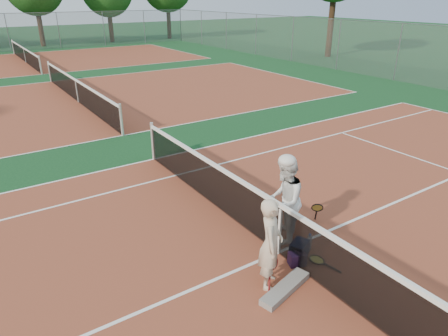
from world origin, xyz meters
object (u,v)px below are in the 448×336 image
at_px(player_a, 271,244).
at_px(water_bottle, 309,243).
at_px(sports_bag_purple, 297,259).
at_px(racket_red, 270,269).
at_px(racket_black_held, 317,214).
at_px(net_main, 280,229).
at_px(sports_bag_navy, 299,249).
at_px(player_b, 284,201).
at_px(racket_spare, 317,261).

bearing_deg(player_a, water_bottle, -33.92).
bearing_deg(sports_bag_purple, player_a, -171.02).
xyz_separation_m(racket_red, racket_black_held, (1.94, 0.86, -0.00)).
bearing_deg(net_main, player_a, -140.99).
relative_size(racket_black_held, sports_bag_purple, 1.82).
bearing_deg(net_main, racket_red, -140.46).
height_order(racket_red, sports_bag_purple, racket_red).
relative_size(player_a, water_bottle, 5.20).
relative_size(racket_red, racket_black_held, 1.01).
relative_size(racket_red, water_bottle, 1.79).
relative_size(sports_bag_navy, water_bottle, 1.25).
xyz_separation_m(player_b, racket_red, (-1.02, -0.85, -0.58)).
xyz_separation_m(racket_black_held, racket_spare, (-0.90, -0.91, -0.22)).
height_order(player_b, sports_bag_purple, player_b).
height_order(net_main, water_bottle, net_main).
distance_m(racket_spare, sports_bag_navy, 0.36).
xyz_separation_m(player_a, racket_red, (0.03, 0.01, -0.51)).
xyz_separation_m(player_a, sports_bag_navy, (0.94, 0.28, -0.63)).
distance_m(net_main, racket_red, 0.90).
bearing_deg(racket_red, sports_bag_purple, -40.34).
bearing_deg(racket_red, player_b, -8.65).
xyz_separation_m(player_b, racket_spare, (0.03, -0.90, -0.81)).
bearing_deg(racket_red, water_bottle, -33.80).
bearing_deg(player_b, racket_black_held, 139.67).
relative_size(racket_spare, sports_bag_purple, 2.06).
relative_size(sports_bag_navy, sports_bag_purple, 1.28).
relative_size(player_b, water_bottle, 5.68).
xyz_separation_m(racket_black_held, water_bottle, (-0.73, -0.54, -0.12)).
height_order(racket_spare, water_bottle, water_bottle).
relative_size(player_a, racket_spare, 2.60).
bearing_deg(sports_bag_navy, racket_spare, -67.48).
distance_m(player_b, sports_bag_navy, 0.92).
xyz_separation_m(net_main, water_bottle, (0.54, -0.23, -0.36)).
distance_m(racket_red, water_bottle, 1.26).
bearing_deg(sports_bag_navy, racket_black_held, 29.85).
distance_m(racket_black_held, sports_bag_purple, 1.45).
xyz_separation_m(player_a, racket_spare, (1.07, -0.04, -0.74)).
xyz_separation_m(sports_bag_navy, sports_bag_purple, (-0.20, -0.17, -0.03)).
relative_size(net_main, racket_spare, 18.29).
height_order(player_a, water_bottle, player_a).
bearing_deg(water_bottle, net_main, 157.05).
height_order(racket_red, racket_spare, racket_red).
xyz_separation_m(player_a, water_bottle, (1.24, 0.33, -0.63)).
relative_size(net_main, sports_bag_purple, 37.62).
height_order(sports_bag_purple, water_bottle, water_bottle).
height_order(sports_bag_navy, water_bottle, water_bottle).
distance_m(sports_bag_navy, sports_bag_purple, 0.26).
bearing_deg(player_a, net_main, -9.95).
bearing_deg(player_b, sports_bag_purple, 26.82).
height_order(player_a, racket_spare, player_a).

